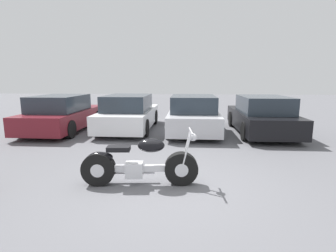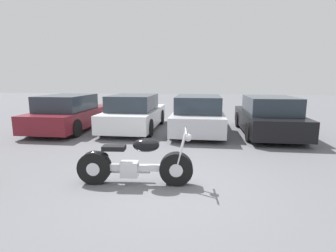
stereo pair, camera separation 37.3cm
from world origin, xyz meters
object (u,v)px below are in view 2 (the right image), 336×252
object	(u,v)px
parked_car_silver	(198,115)
motorcycle	(134,164)
parked_car_white	(135,113)
parked_car_black	(268,117)
parked_car_maroon	(70,113)

from	to	relation	value
parked_car_silver	motorcycle	bearing A→B (deg)	-102.23
parked_car_white	parked_car_black	world-z (taller)	same
motorcycle	parked_car_silver	xyz separation A→B (m)	(1.16, 5.36, 0.25)
parked_car_silver	parked_car_black	distance (m)	2.59
motorcycle	parked_car_maroon	world-z (taller)	parked_car_maroon
motorcycle	parked_car_white	size ratio (longest dim) A/B	0.52
motorcycle	parked_car_white	xyz separation A→B (m)	(-1.42, 5.54, 0.25)
motorcycle	parked_car_maroon	bearing A→B (deg)	127.99
motorcycle	parked_car_silver	bearing A→B (deg)	77.77
parked_car_silver	parked_car_black	world-z (taller)	same
parked_car_maroon	parked_car_black	size ratio (longest dim) A/B	1.00
motorcycle	parked_car_white	world-z (taller)	parked_car_white
motorcycle	parked_car_maroon	xyz separation A→B (m)	(-4.00, 5.12, 0.25)
motorcycle	parked_car_black	size ratio (longest dim) A/B	0.52
parked_car_silver	parked_car_maroon	bearing A→B (deg)	-177.38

